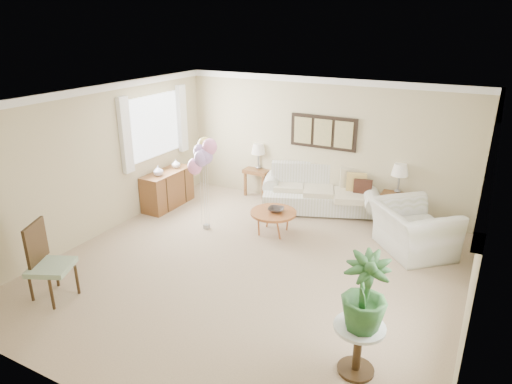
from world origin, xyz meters
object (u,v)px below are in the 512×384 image
sofa (320,193)px  coffee_table (273,213)px  balloon_cluster (203,155)px  accent_chair (46,260)px  armchair (413,229)px

sofa → coffee_table: (-0.35, -1.45, 0.03)m
balloon_cluster → coffee_table: bearing=19.1°
balloon_cluster → sofa: bearing=50.6°
sofa → accent_chair: size_ratio=2.54×
armchair → accent_chair: (-4.16, -3.71, 0.16)m
coffee_table → balloon_cluster: balloon_cluster is taller
armchair → sofa: bearing=21.3°
armchair → accent_chair: size_ratio=1.15×
accent_chair → armchair: bearing=41.7°
sofa → armchair: bearing=-26.7°
coffee_table → armchair: 2.36m
sofa → accent_chair: (-2.20, -4.70, 0.20)m
armchair → coffee_table: bearing=59.2°
armchair → accent_chair: 5.58m
sofa → accent_chair: bearing=-115.1°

